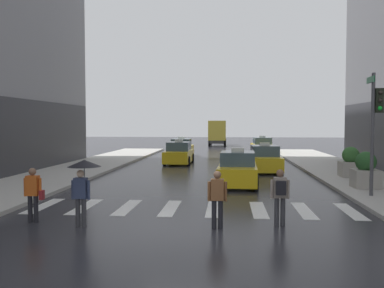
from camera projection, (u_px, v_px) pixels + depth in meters
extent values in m
plane|color=#26262B|center=(183.00, 230.00, 11.57)|extent=(160.00, 160.00, 0.00)
cube|color=silver|center=(44.00, 206.00, 15.02)|extent=(0.50, 2.80, 0.01)
cube|color=silver|center=(85.00, 206.00, 14.89)|extent=(0.50, 2.80, 0.01)
cube|color=silver|center=(127.00, 207.00, 14.75)|extent=(0.50, 2.80, 0.01)
cube|color=silver|center=(170.00, 208.00, 14.62)|extent=(0.50, 2.80, 0.01)
cube|color=silver|center=(214.00, 209.00, 14.48)|extent=(0.50, 2.80, 0.01)
cube|color=silver|center=(259.00, 210.00, 14.35)|extent=(0.50, 2.80, 0.01)
cube|color=silver|center=(304.00, 210.00, 14.22)|extent=(0.50, 2.80, 0.01)
cube|color=silver|center=(350.00, 211.00, 14.08)|extent=(0.50, 2.80, 0.01)
cylinder|color=#47474C|center=(372.00, 135.00, 16.20)|extent=(0.14, 0.14, 4.80)
cube|color=black|center=(379.00, 101.00, 16.11)|extent=(0.30, 0.26, 0.95)
sphere|color=#28231E|center=(380.00, 93.00, 15.96)|extent=(0.17, 0.17, 0.17)
sphere|color=#28231E|center=(380.00, 100.00, 15.97)|extent=(0.17, 0.17, 0.17)
sphere|color=green|center=(380.00, 108.00, 15.99)|extent=(0.17, 0.17, 0.17)
cube|color=#196638|center=(371.00, 80.00, 16.27)|extent=(0.04, 0.84, 0.24)
cube|color=yellow|center=(238.00, 173.00, 20.22)|extent=(1.98, 4.57, 0.84)
cube|color=#384C5B|center=(238.00, 158.00, 20.09)|extent=(1.68, 2.16, 0.64)
cube|color=silver|center=(238.00, 150.00, 20.07)|extent=(0.61, 0.26, 0.18)
cylinder|color=black|center=(222.00, 174.00, 21.68)|extent=(0.25, 0.67, 0.66)
cylinder|color=black|center=(255.00, 175.00, 21.46)|extent=(0.25, 0.67, 0.66)
cylinder|color=black|center=(218.00, 181.00, 19.00)|extent=(0.25, 0.67, 0.66)
cylinder|color=black|center=(256.00, 182.00, 18.79)|extent=(0.25, 0.67, 0.66)
cube|color=#F2EAB2|center=(227.00, 167.00, 22.55)|extent=(0.20, 0.05, 0.14)
cube|color=#F2EAB2|center=(250.00, 168.00, 22.39)|extent=(0.20, 0.05, 0.14)
cube|color=yellow|center=(264.00, 162.00, 25.94)|extent=(1.89, 4.54, 0.84)
cube|color=#384C5B|center=(265.00, 151.00, 25.80)|extent=(1.64, 2.13, 0.64)
cube|color=silver|center=(265.00, 144.00, 25.78)|extent=(0.60, 0.25, 0.18)
cylinder|color=black|center=(249.00, 164.00, 27.35)|extent=(0.23, 0.66, 0.66)
cylinder|color=black|center=(275.00, 164.00, 27.24)|extent=(0.23, 0.66, 0.66)
cylinder|color=black|center=(252.00, 168.00, 24.66)|extent=(0.23, 0.66, 0.66)
cylinder|color=black|center=(281.00, 168.00, 24.55)|extent=(0.23, 0.66, 0.66)
cube|color=#F2EAB2|center=(251.00, 158.00, 28.24)|extent=(0.20, 0.04, 0.14)
cube|color=#F2EAB2|center=(270.00, 159.00, 28.16)|extent=(0.20, 0.04, 0.14)
cube|color=yellow|center=(179.00, 156.00, 30.91)|extent=(1.89, 4.53, 0.84)
cube|color=#384C5B|center=(179.00, 146.00, 30.78)|extent=(1.64, 2.13, 0.64)
cube|color=silver|center=(179.00, 141.00, 30.76)|extent=(0.60, 0.25, 0.18)
cylinder|color=black|center=(171.00, 158.00, 32.36)|extent=(0.23, 0.66, 0.66)
cylinder|color=black|center=(192.00, 158.00, 32.18)|extent=(0.23, 0.66, 0.66)
cylinder|color=black|center=(165.00, 161.00, 29.68)|extent=(0.23, 0.66, 0.66)
cylinder|color=black|center=(188.00, 161.00, 29.49)|extent=(0.23, 0.66, 0.66)
cube|color=#F2EAB2|center=(175.00, 153.00, 33.23)|extent=(0.20, 0.04, 0.14)
cube|color=#F2EAB2|center=(191.00, 153.00, 33.10)|extent=(0.20, 0.04, 0.14)
cube|color=yellow|center=(181.00, 151.00, 37.19)|extent=(1.87, 4.53, 0.84)
cube|color=#384C5B|center=(181.00, 142.00, 37.05)|extent=(1.63, 2.12, 0.64)
cube|color=silver|center=(181.00, 138.00, 37.03)|extent=(0.60, 0.25, 0.18)
cylinder|color=black|center=(174.00, 152.00, 38.63)|extent=(0.23, 0.66, 0.66)
cylinder|color=black|center=(192.00, 152.00, 38.45)|extent=(0.23, 0.66, 0.66)
cylinder|color=black|center=(170.00, 154.00, 35.95)|extent=(0.23, 0.66, 0.66)
cylinder|color=black|center=(189.00, 154.00, 35.77)|extent=(0.23, 0.66, 0.66)
cube|color=#F2EAB2|center=(178.00, 149.00, 39.51)|extent=(0.20, 0.04, 0.14)
cube|color=#F2EAB2|center=(191.00, 149.00, 39.38)|extent=(0.20, 0.04, 0.14)
cube|color=gold|center=(262.00, 148.00, 40.72)|extent=(2.04, 4.59, 0.84)
cube|color=#384C5B|center=(262.00, 141.00, 40.58)|extent=(1.71, 2.18, 0.64)
cube|color=silver|center=(262.00, 137.00, 40.56)|extent=(0.61, 0.27, 0.18)
cylinder|color=black|center=(252.00, 150.00, 42.10)|extent=(0.25, 0.67, 0.66)
cylinder|color=black|center=(269.00, 150.00, 42.05)|extent=(0.25, 0.67, 0.66)
cylinder|color=black|center=(255.00, 151.00, 39.41)|extent=(0.25, 0.67, 0.66)
cylinder|color=black|center=(273.00, 152.00, 39.35)|extent=(0.25, 0.67, 0.66)
cube|color=#F2EAB2|center=(253.00, 147.00, 43.00)|extent=(0.20, 0.05, 0.14)
cube|color=#F2EAB2|center=(265.00, 147.00, 42.96)|extent=(0.20, 0.05, 0.14)
cube|color=#2D2D2D|center=(217.00, 141.00, 55.25)|extent=(1.81, 6.60, 0.40)
cube|color=silver|center=(218.00, 131.00, 58.47)|extent=(2.10, 1.80, 2.10)
cube|color=#384C5B|center=(218.00, 129.00, 59.37)|extent=(1.89, 0.04, 0.95)
cube|color=gold|center=(217.00, 130.00, 54.28)|extent=(2.21, 4.80, 2.50)
cylinder|color=black|center=(211.00, 142.00, 58.43)|extent=(0.28, 0.90, 0.90)
cylinder|color=black|center=(225.00, 142.00, 58.26)|extent=(0.28, 0.90, 0.90)
cylinder|color=black|center=(209.00, 143.00, 53.91)|extent=(0.28, 0.90, 0.90)
cylinder|color=black|center=(225.00, 143.00, 53.74)|extent=(0.28, 0.90, 0.90)
cylinder|color=#333338|center=(78.00, 212.00, 11.99)|extent=(0.14, 0.14, 0.82)
cylinder|color=#333338|center=(84.00, 213.00, 11.97)|extent=(0.14, 0.14, 0.82)
cube|color=#2D3856|center=(81.00, 188.00, 11.94)|extent=(0.36, 0.24, 0.60)
sphere|color=beige|center=(80.00, 174.00, 11.92)|extent=(0.22, 0.22, 0.22)
cylinder|color=#2D3856|center=(73.00, 190.00, 11.97)|extent=(0.09, 0.09, 0.55)
cylinder|color=#2D3856|center=(88.00, 190.00, 11.93)|extent=(0.09, 0.09, 0.55)
cylinder|color=#4C4C4C|center=(85.00, 178.00, 11.92)|extent=(0.02, 0.02, 1.00)
cone|color=black|center=(84.00, 163.00, 11.90)|extent=(0.96, 0.96, 0.20)
cylinder|color=#333338|center=(277.00, 212.00, 12.11)|extent=(0.14, 0.14, 0.82)
cylinder|color=#333338|center=(283.00, 212.00, 12.09)|extent=(0.14, 0.14, 0.82)
cube|color=gray|center=(280.00, 187.00, 12.06)|extent=(0.36, 0.24, 0.60)
sphere|color=brown|center=(280.00, 173.00, 12.04)|extent=(0.22, 0.22, 0.22)
cylinder|color=gray|center=(272.00, 189.00, 12.09)|extent=(0.09, 0.09, 0.55)
cylinder|color=gray|center=(288.00, 189.00, 12.05)|extent=(0.09, 0.09, 0.55)
cube|color=black|center=(281.00, 188.00, 11.84)|extent=(0.28, 0.18, 0.40)
cylinder|color=black|center=(30.00, 209.00, 12.48)|extent=(0.14, 0.14, 0.82)
cylinder|color=black|center=(36.00, 209.00, 12.46)|extent=(0.14, 0.14, 0.82)
cube|color=#BF5119|center=(33.00, 186.00, 12.43)|extent=(0.36, 0.24, 0.60)
sphere|color=brown|center=(32.00, 172.00, 12.41)|extent=(0.22, 0.22, 0.22)
cylinder|color=#BF5119|center=(25.00, 187.00, 12.46)|extent=(0.09, 0.09, 0.55)
cylinder|color=#BF5119|center=(40.00, 187.00, 12.42)|extent=(0.09, 0.09, 0.55)
cube|color=maroon|center=(42.00, 195.00, 12.42)|extent=(0.10, 0.20, 0.28)
cylinder|color=black|center=(214.00, 214.00, 11.72)|extent=(0.14, 0.14, 0.82)
cylinder|color=black|center=(220.00, 215.00, 11.70)|extent=(0.14, 0.14, 0.82)
cube|color=brown|center=(217.00, 190.00, 11.67)|extent=(0.36, 0.24, 0.60)
sphere|color=brown|center=(217.00, 175.00, 11.65)|extent=(0.22, 0.22, 0.22)
cylinder|color=brown|center=(209.00, 191.00, 11.70)|extent=(0.09, 0.09, 0.55)
cylinder|color=brown|center=(225.00, 191.00, 11.66)|extent=(0.09, 0.09, 0.55)
cube|color=#A8A399|center=(366.00, 179.00, 18.29)|extent=(1.10, 1.10, 0.80)
sphere|color=#285628|center=(366.00, 162.00, 18.25)|extent=(0.90, 0.90, 0.90)
cube|color=#A8A399|center=(351.00, 169.00, 22.12)|extent=(1.10, 1.10, 0.80)
sphere|color=#33662D|center=(351.00, 155.00, 22.09)|extent=(0.90, 0.90, 0.90)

